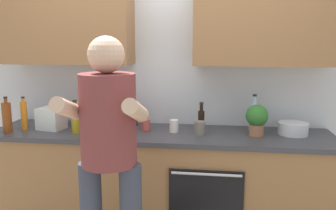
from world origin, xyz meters
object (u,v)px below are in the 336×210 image
(bottle_soy, at_px, (201,119))
(bottle_vinegar, at_px, (7,117))
(cup_coffee, at_px, (174,126))
(grocery_bag_produce, at_px, (51,119))
(bottle_wine, at_px, (133,113))
(bottle_oil, at_px, (75,120))
(bottle_juice, at_px, (24,115))
(potted_herb, at_px, (257,118))
(mixing_bowl, at_px, (293,128))
(grocery_bag_crisps, at_px, (93,115))
(person_standing, at_px, (109,149))
(cup_stoneware, at_px, (200,128))
(cup_ceramic, at_px, (146,125))
(knife_block, at_px, (115,119))
(bottle_water, at_px, (254,116))

(bottle_soy, height_order, bottle_vinegar, bottle_vinegar)
(bottle_soy, xyz_separation_m, cup_coffee, (-0.22, -0.09, -0.05))
(bottle_vinegar, relative_size, grocery_bag_produce, 1.44)
(cup_coffee, bearing_deg, grocery_bag_produce, -177.73)
(bottle_wine, relative_size, bottle_oil, 0.99)
(bottle_wine, xyz_separation_m, bottle_juice, (-0.89, -0.27, 0.01))
(cup_coffee, xyz_separation_m, potted_herb, (0.67, -0.03, 0.09))
(bottle_soy, bearing_deg, bottle_juice, -173.28)
(mixing_bowl, distance_m, grocery_bag_crisps, 1.69)
(bottle_juice, height_order, grocery_bag_crisps, bottle_juice)
(person_standing, xyz_separation_m, bottle_vinegar, (-1.06, 0.64, 0.03))
(bottle_oil, height_order, bottle_vinegar, bottle_vinegar)
(bottle_soy, height_order, cup_coffee, bottle_soy)
(cup_stoneware, bearing_deg, grocery_bag_crisps, 172.71)
(person_standing, bearing_deg, grocery_bag_produce, 133.15)
(bottle_wine, height_order, cup_ceramic, bottle_wine)
(bottle_oil, relative_size, cup_stoneware, 2.53)
(bottle_oil, bearing_deg, knife_block, 2.94)
(cup_ceramic, relative_size, cup_stoneware, 0.86)
(bottle_soy, height_order, cup_stoneware, bottle_soy)
(bottle_vinegar, distance_m, cup_ceramic, 1.15)
(mixing_bowl, height_order, grocery_bag_produce, grocery_bag_produce)
(mixing_bowl, bearing_deg, bottle_soy, 177.67)
(bottle_wine, distance_m, mixing_bowl, 1.36)
(cup_stoneware, height_order, mixing_bowl, cup_stoneware)
(bottle_juice, xyz_separation_m, knife_block, (0.81, -0.04, -0.00))
(bottle_soy, xyz_separation_m, knife_block, (-0.69, -0.22, 0.03))
(bottle_wine, xyz_separation_m, grocery_bag_produce, (-0.67, -0.22, -0.02))
(bottle_oil, bearing_deg, cup_ceramic, 16.80)
(bottle_vinegar, relative_size, mixing_bowl, 1.26)
(bottle_water, relative_size, cup_stoneware, 2.82)
(bottle_soy, bearing_deg, bottle_vinegar, -169.66)
(bottle_soy, bearing_deg, cup_ceramic, -171.81)
(bottle_soy, distance_m, grocery_bag_crisps, 0.94)
(mixing_bowl, bearing_deg, cup_ceramic, -178.28)
(bottle_wine, xyz_separation_m, mixing_bowl, (1.35, -0.13, -0.07))
(knife_block, xyz_separation_m, grocery_bag_crisps, (-0.26, 0.20, -0.02))
(bottle_water, xyz_separation_m, cup_coffee, (-0.66, -0.15, -0.07))
(cup_stoneware, xyz_separation_m, potted_herb, (0.45, 0.03, 0.09))
(cup_stoneware, xyz_separation_m, knife_block, (-0.68, -0.08, 0.07))
(bottle_water, height_order, cup_coffee, bottle_water)
(knife_block, bearing_deg, potted_herb, 5.23)
(cup_coffee, height_order, mixing_bowl, cup_coffee)
(mixing_bowl, bearing_deg, knife_block, -172.58)
(bottle_wine, height_order, bottle_juice, bottle_juice)
(mixing_bowl, xyz_separation_m, grocery_bag_produce, (-2.02, -0.10, 0.04))
(bottle_oil, distance_m, mixing_bowl, 1.77)
(bottle_wine, height_order, cup_stoneware, bottle_wine)
(bottle_water, distance_m, cup_stoneware, 0.49)
(mixing_bowl, xyz_separation_m, potted_herb, (-0.30, -0.08, 0.09))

